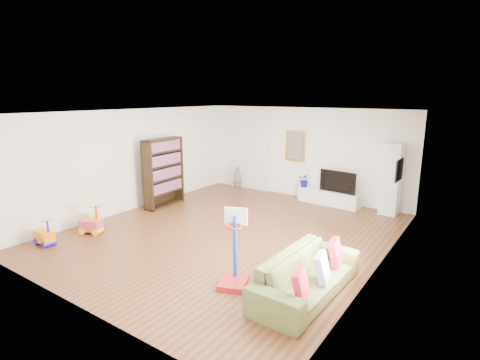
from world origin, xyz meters
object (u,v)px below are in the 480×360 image
Objects in this scene: bookshelf at (164,173)px; sofa at (307,275)px; media_console at (329,197)px; basketball_hoop at (233,249)px.

bookshelf is 5.80m from sofa.
sofa is (1.58, -4.91, 0.12)m from media_console.
media_console is at bearing 73.57° from basketball_hoop.
basketball_hoop is at bearing -80.93° from media_console.
sofa is at bearing -68.21° from media_console.
media_console is 0.79× the size of sofa.
bookshelf reaches higher than basketball_hoop.
sofa is (5.35, -2.16, -0.62)m from bookshelf.
media_console is 0.93× the size of bookshelf.
basketball_hoop is (4.25, -2.61, -0.31)m from bookshelf.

